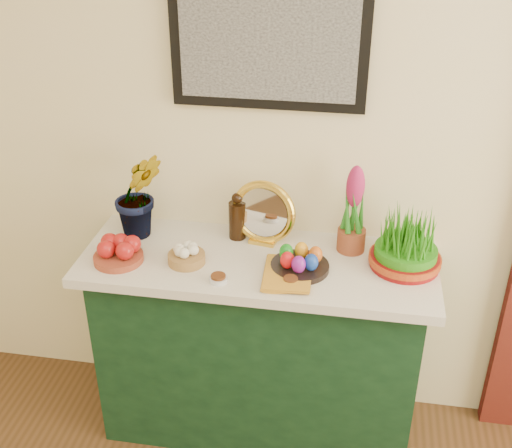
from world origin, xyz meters
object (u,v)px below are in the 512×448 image
Objects in this scene: wheatgrass_sabzeh at (407,244)px; mirror at (263,213)px; book at (264,272)px; sideboard at (258,349)px; hyacinth_green at (138,181)px.

mirror is at bearing 170.46° from wheatgrass_sabzeh.
book is at bearing -80.65° from mirror.
wheatgrass_sabzeh is (0.57, 0.03, 0.56)m from sideboard.
mirror is (-0.00, 0.13, 0.60)m from sideboard.
mirror is 0.58m from wheatgrass_sabzeh.
book is 0.55m from wheatgrass_sabzeh.
book reaches higher than sideboard.
book is (0.04, -0.12, 0.48)m from sideboard.
book is 0.86× the size of wheatgrass_sabzeh.
sideboard is 4.70× the size of mirror.
book is at bearing -48.51° from hyacinth_green.
wheatgrass_sabzeh is at bearing 13.47° from book.
sideboard is 4.70× the size of wheatgrass_sabzeh.
sideboard is 2.65× the size of hyacinth_green.
mirror reaches higher than wheatgrass_sabzeh.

